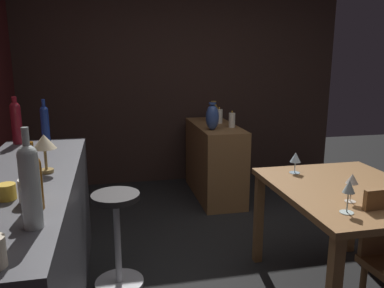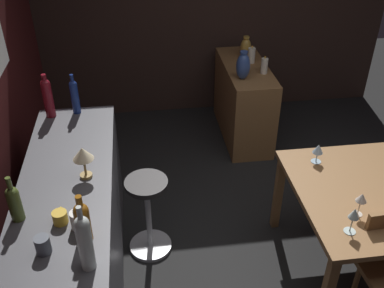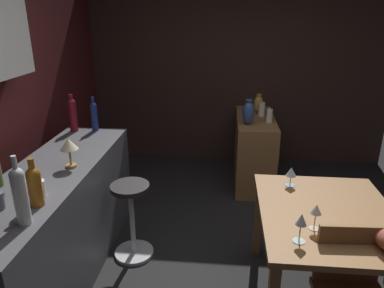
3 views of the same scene
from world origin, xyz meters
TOP-DOWN VIEW (x-y plane):
  - ground_plane at (0.00, 0.00)m, footprint 9.00×9.00m
  - wall_side_right at (2.55, 0.30)m, footprint 0.10×4.40m
  - dining_table at (-0.15, -0.47)m, footprint 1.11×0.90m
  - kitchen_counter at (-0.04, 1.51)m, footprint 2.10×0.60m
  - sideboard_cabinet at (1.84, -0.12)m, footprint 1.10×0.44m
  - bar_stool at (0.25, 0.99)m, footprint 0.34×0.34m
  - wine_glass_left at (0.23, -0.27)m, footprint 0.08×0.08m
  - wine_glass_right at (-0.50, -0.21)m, footprint 0.07×0.07m
  - wine_glass_center at (-0.36, -0.33)m, footprint 0.07×0.07m
  - wine_bottle_cobalt at (0.94, 1.50)m, footprint 0.06×0.06m
  - wine_bottle_amber at (-0.50, 1.34)m, footprint 0.08×0.08m
  - wine_bottle_clear at (-0.70, 1.31)m, footprint 0.08×0.08m
  - wine_bottle_ruby at (0.90, 1.70)m, footprint 0.08×0.08m
  - cup_mustard at (-0.35, 1.49)m, footprint 0.12×0.09m
  - cup_white at (-0.41, 1.39)m, footprint 0.12×0.09m
  - counter_lamp at (0.06, 1.38)m, footprint 0.13×0.13m
  - pillar_candle_tall at (1.64, -0.26)m, footprint 0.07×0.07m
  - pillar_candle_short at (1.92, -0.19)m, footprint 0.08×0.08m
  - vase_brass at (2.05, -0.16)m, footprint 0.12×0.12m
  - vase_ceramic_blue at (1.54, -0.01)m, footprint 0.13×0.13m

SIDE VIEW (x-z plane):
  - ground_plane at x=0.00m, z-range 0.00..0.00m
  - bar_stool at x=0.25m, z-range 0.02..0.69m
  - sideboard_cabinet at x=1.84m, z-range 0.00..0.82m
  - kitchen_counter at x=-0.04m, z-range 0.00..0.90m
  - dining_table at x=-0.15m, z-range 0.28..1.02m
  - wine_glass_left at x=0.23m, z-range 0.77..0.93m
  - wine_glass_center at x=-0.36m, z-range 0.79..0.95m
  - wine_glass_right at x=-0.50m, z-range 0.79..0.97m
  - pillar_candle_tall at x=1.64m, z-range 0.81..0.99m
  - pillar_candle_short at x=1.92m, z-range 0.81..0.99m
  - vase_brass at x=2.05m, z-range 0.81..1.05m
  - cup_mustard at x=-0.35m, z-range 0.90..0.98m
  - cup_white at x=-0.41m, z-range 0.90..1.01m
  - vase_ceramic_blue at x=1.54m, z-range 0.81..1.10m
  - wine_bottle_amber at x=-0.50m, z-range 0.89..1.19m
  - wine_bottle_cobalt at x=0.94m, z-range 0.89..1.22m
  - counter_lamp at x=0.06m, z-range 0.96..1.18m
  - wine_bottle_ruby at x=0.90m, z-range 0.90..1.26m
  - wine_bottle_clear at x=-0.70m, z-range 0.88..1.28m
  - wall_side_right at x=2.55m, z-range 0.00..2.60m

